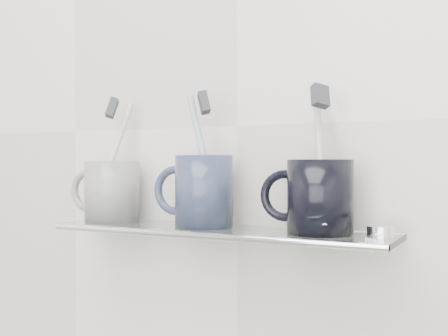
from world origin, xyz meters
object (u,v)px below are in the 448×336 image
Objects in this scene: shelf_glass at (218,231)px; mug_right at (320,197)px; mug_left at (112,191)px; mug_center at (204,191)px.

shelf_glass is 0.16m from mug_right.
mug_left reaches higher than shelf_glass.
mug_right is (0.17, 0.00, -0.00)m from mug_center.
mug_right is at bearing 12.45° from mug_left.
mug_center is (-0.03, 0.00, 0.06)m from shelf_glass.
mug_left is (-0.19, 0.00, 0.05)m from shelf_glass.
shelf_glass is 0.20m from mug_left.
mug_right reaches higher than shelf_glass.
mug_center is at bearing 12.45° from mug_left.
shelf_glass is 5.18× the size of mug_left.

